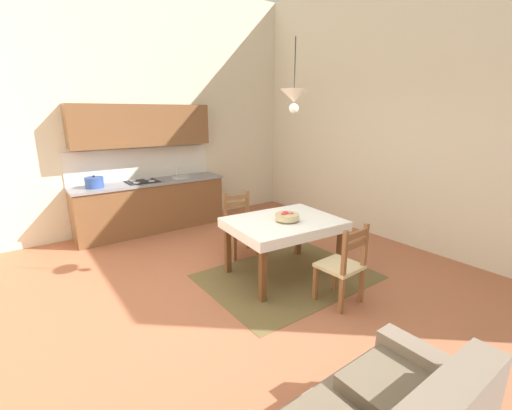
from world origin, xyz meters
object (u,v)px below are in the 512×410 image
at_px(dining_chair_camera_side, 343,266).
at_px(pendant_lamp, 294,96).
at_px(kitchen_cabinetry, 149,183).
at_px(fruit_bowl, 287,217).
at_px(dining_table, 284,229).
at_px(dining_chair_kitchen_side, 240,226).

bearing_deg(dining_chair_camera_side, pendant_lamp, 95.24).
height_order(kitchen_cabinetry, fruit_bowl, kitchen_cabinetry).
bearing_deg(dining_table, kitchen_cabinetry, 105.16).
bearing_deg(kitchen_cabinetry, fruit_bowl, -75.36).
bearing_deg(dining_chair_camera_side, fruit_bowl, 95.37).
relative_size(kitchen_cabinetry, dining_table, 1.80).
relative_size(dining_chair_camera_side, dining_chair_kitchen_side, 1.00).
distance_m(kitchen_cabinetry, dining_table, 2.90).
height_order(dining_table, dining_chair_camera_side, dining_chair_camera_side).
xyz_separation_m(dining_chair_kitchen_side, fruit_bowl, (0.06, -0.97, 0.37)).
distance_m(dining_table, dining_chair_camera_side, 0.94).
relative_size(kitchen_cabinetry, fruit_bowl, 8.65).
xyz_separation_m(dining_chair_camera_side, dining_chair_kitchen_side, (-0.14, 1.82, 0.00)).
bearing_deg(pendant_lamp, kitchen_cabinetry, 104.49).
bearing_deg(dining_table, dining_chair_camera_side, -85.60).
relative_size(dining_table, fruit_bowl, 4.81).
distance_m(kitchen_cabinetry, dining_chair_camera_side, 3.82).
bearing_deg(pendant_lamp, dining_chair_kitchen_side, 93.53).
relative_size(kitchen_cabinetry, dining_chair_camera_side, 2.79).
xyz_separation_m(dining_table, dining_chair_camera_side, (0.07, -0.92, -0.19)).
distance_m(dining_table, dining_chair_kitchen_side, 0.93).
xyz_separation_m(dining_chair_camera_side, pendant_lamp, (-0.07, 0.79, 1.80)).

